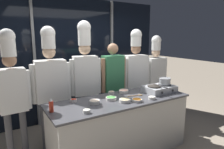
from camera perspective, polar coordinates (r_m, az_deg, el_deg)
The scene contains 22 objects.
window_wall_back at distance 4.63m, azimuth -10.07°, elevation 4.17°, with size 4.29×0.09×2.70m.
demo_counter at distance 3.32m, azimuth 2.32°, elevation -14.53°, with size 2.27×0.80×0.92m.
portable_stove at distance 3.60m, azimuth 13.40°, elevation -3.99°, with size 0.54×0.38×0.12m.
frying_pan at distance 3.49m, azimuth 12.06°, elevation -2.96°, with size 0.24×0.41×0.05m.
stock_pot at distance 3.66m, azimuth 14.87°, elevation -1.80°, with size 0.23×0.20×0.12m.
squeeze_bottle_chili at distance 2.73m, azimuth -16.99°, elevation -8.44°, with size 0.06×0.06×0.19m.
prep_bowl_shrimp at distance 3.48m, azimuth 3.40°, elevation -4.74°, with size 0.17×0.17×0.05m.
prep_bowl_scallions at distance 3.10m, azimuth -0.26°, elevation -6.78°, with size 0.17×0.17×0.05m.
prep_bowl_carrots at distance 3.05m, azimuth 7.14°, elevation -7.25°, with size 0.15×0.15×0.04m.
prep_bowl_bean_sprouts at distance 2.62m, azimuth -7.26°, elevation -10.32°, with size 0.10×0.10×0.05m.
prep_bowl_onion at distance 3.19m, azimuth 11.32°, elevation -6.50°, with size 0.11×0.11×0.04m.
prep_bowl_ginger at distance 3.01m, azimuth 3.70°, elevation -7.35°, with size 0.17×0.17×0.05m.
prep_bowl_chili_flakes at distance 3.05m, azimuth -10.91°, elevation -7.27°, with size 0.10×0.10×0.05m.
prep_bowl_mushrooms at distance 3.40m, azimuth -0.17°, elevation -5.16°, with size 0.10×0.10×0.05m.
prep_bowl_chicken at distance 2.94m, azimuth -4.97°, elevation -7.75°, with size 0.16×0.16×0.05m.
serving_spoon_slotted at distance 3.35m, azimuth 7.51°, elevation -5.89°, with size 0.27×0.10×0.02m.
chef_head at distance 3.22m, azimuth -26.67°, elevation -2.89°, with size 0.49×0.21×1.99m.
chef_sous at distance 3.40m, azimuth -17.08°, elevation -1.79°, with size 0.63×0.28×2.04m.
chef_line at distance 3.54m, azimuth -7.65°, elevation 0.68°, with size 0.54×0.28×2.15m.
person_guest at distance 3.80m, azimuth 0.27°, elevation -1.38°, with size 0.52×0.21×1.76m.
chef_pastry at distance 4.11m, azimuth 6.70°, elevation 0.96°, with size 0.58×0.29×2.02m.
chef_apprentice at distance 4.55m, azimuth 12.21°, elevation 0.48°, with size 0.61×0.25×1.90m.
Camera 1 is at (-1.67, -2.49, 1.90)m, focal length 32.00 mm.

